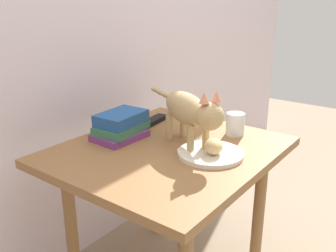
{
  "coord_description": "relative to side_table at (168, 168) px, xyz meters",
  "views": [
    {
      "loc": [
        -0.97,
        -0.73,
        1.09
      ],
      "look_at": [
        0.0,
        0.0,
        0.67
      ],
      "focal_mm": 40.11,
      "sensor_mm": 36.0,
      "label": 1
    }
  ],
  "objects": [
    {
      "name": "side_table",
      "position": [
        0.0,
        0.0,
        0.0
      ],
      "size": [
        0.76,
        0.67,
        0.59
      ],
      "color": "olive",
      "rests_on": "ground"
    },
    {
      "name": "candle_jar",
      "position": [
        0.26,
        -0.12,
        0.12
      ],
      "size": [
        0.07,
        0.07,
        0.08
      ],
      "color": "silver",
      "rests_on": "side_table"
    },
    {
      "name": "book_stack",
      "position": [
        -0.03,
        0.2,
        0.13
      ],
      "size": [
        0.21,
        0.15,
        0.1
      ],
      "color": "#72337A",
      "rests_on": "side_table"
    },
    {
      "name": "cat",
      "position": [
        0.05,
        -0.06,
        0.21
      ],
      "size": [
        0.25,
        0.44,
        0.23
      ],
      "color": "tan",
      "rests_on": "side_table"
    },
    {
      "name": "bread_roll",
      "position": [
        0.02,
        -0.17,
        0.12
      ],
      "size": [
        0.1,
        0.09,
        0.05
      ],
      "primitive_type": "ellipsoid",
      "rotation": [
        0.0,
        0.0,
        0.51
      ],
      "color": "#E0BC7A",
      "rests_on": "plate"
    },
    {
      "name": "plate",
      "position": [
        0.03,
        -0.15,
        0.09
      ],
      "size": [
        0.22,
        0.22,
        0.01
      ],
      "primitive_type": "cylinder",
      "color": "silver",
      "rests_on": "side_table"
    },
    {
      "name": "tv_remote",
      "position": [
        0.18,
        0.21,
        0.09
      ],
      "size": [
        0.15,
        0.06,
        0.02
      ],
      "primitive_type": "cube",
      "rotation": [
        0.0,
        0.0,
        0.11
      ],
      "color": "black",
      "rests_on": "side_table"
    }
  ]
}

